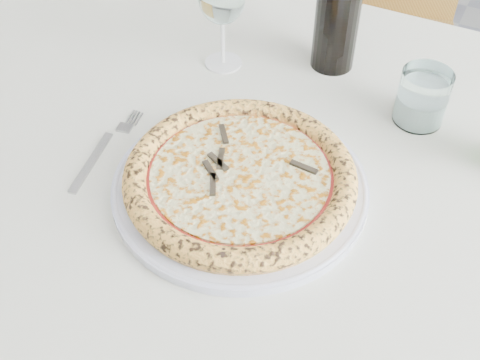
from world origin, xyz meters
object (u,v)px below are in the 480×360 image
at_px(chair_far, 373,12).
at_px(plate, 240,186).
at_px(pizza, 240,177).
at_px(tumbler, 422,100).
at_px(dining_table, 268,184).
at_px(wine_glass, 222,0).

bearing_deg(chair_far, plate, -85.61).
relative_size(pizza, tumbler, 3.68).
bearing_deg(chair_far, dining_table, -85.09).
bearing_deg(pizza, wine_glass, 121.95).
bearing_deg(chair_far, tumbler, -69.70).
relative_size(dining_table, chair_far, 1.71).
height_order(chair_far, tumbler, chair_far).
bearing_deg(wine_glass, pizza, -58.05).
distance_m(chair_far, plate, 0.97).
xyz_separation_m(dining_table, tumbler, (0.18, 0.16, 0.12)).
height_order(pizza, tumbler, tumbler).
xyz_separation_m(chair_far, pizza, (0.07, -0.94, 0.25)).
relative_size(plate, tumbler, 4.08).
relative_size(chair_far, pizza, 2.93).
distance_m(dining_table, chair_far, 0.85).
bearing_deg(tumbler, plate, -124.42).
relative_size(dining_table, pizza, 5.02).
bearing_deg(pizza, tumbler, 55.58).
height_order(dining_table, pizza, pizza).
height_order(wine_glass, tumbler, wine_glass).
relative_size(chair_far, plate, 2.65).
relative_size(plate, wine_glass, 2.08).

